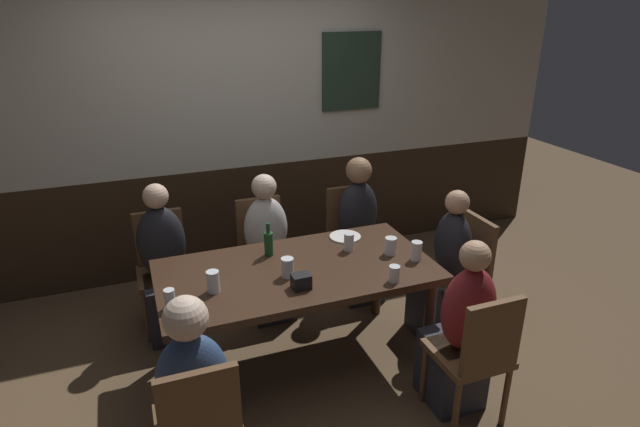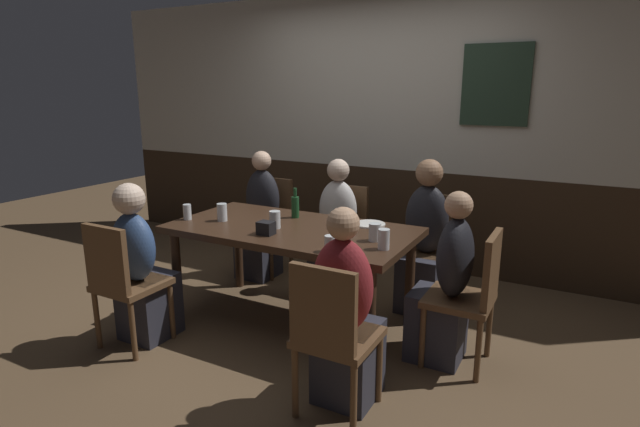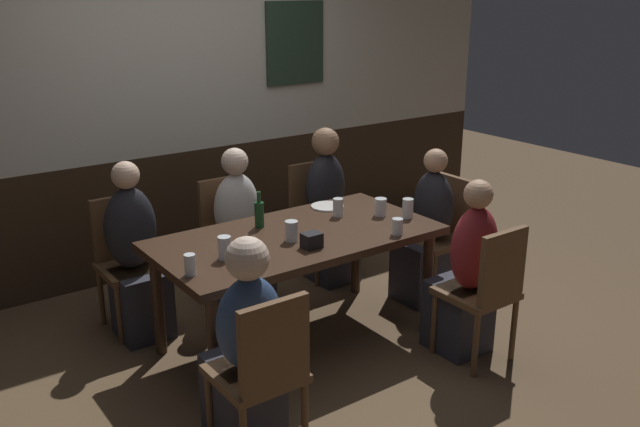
{
  "view_description": "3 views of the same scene",
  "coord_description": "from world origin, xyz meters",
  "px_view_note": "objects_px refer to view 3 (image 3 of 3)",
  "views": [
    {
      "loc": [
        -0.92,
        -2.83,
        2.34
      ],
      "look_at": [
        0.18,
        0.06,
        1.07
      ],
      "focal_mm": 29.45,
      "sensor_mm": 36.0,
      "label": 1
    },
    {
      "loc": [
        1.84,
        -2.98,
        1.72
      ],
      "look_at": [
        0.2,
        0.05,
        0.85
      ],
      "focal_mm": 28.3,
      "sensor_mm": 36.0,
      "label": 2
    },
    {
      "loc": [
        -2.2,
        -3.31,
        2.21
      ],
      "look_at": [
        0.15,
        -0.05,
        0.86
      ],
      "focal_mm": 38.51,
      "sensor_mm": 36.0,
      "label": 3
    }
  ],
  "objects_px": {
    "beer_glass_half": "(190,266)",
    "tumbler_short": "(338,208)",
    "dining_table": "(296,246)",
    "chair_right_far": "(317,212)",
    "chair_left_far": "(127,255)",
    "person_right_far": "(329,216)",
    "chair_head_east": "(443,230)",
    "pint_glass_amber": "(408,210)",
    "condiment_caddy": "(312,240)",
    "plate_white_large": "(327,206)",
    "person_left_near": "(246,358)",
    "person_head_east": "(427,238)",
    "pint_glass_stout": "(292,232)",
    "person_right_near": "(466,282)",
    "pint_glass_pale": "(225,249)",
    "chair_right_near": "(486,287)",
    "tumbler_water": "(381,208)",
    "person_left_far": "(136,264)",
    "chair_left_near": "(263,368)",
    "person_mid_far": "(241,241)",
    "chair_mid_far": "(230,232)",
    "beer_bottle_green": "(259,214)",
    "beer_glass_tall": "(397,227)"
  },
  "relations": [
    {
      "from": "person_mid_far",
      "to": "person_left_far",
      "type": "height_order",
      "value": "person_left_far"
    },
    {
      "from": "person_left_far",
      "to": "chair_right_far",
      "type": "bearing_deg",
      "value": 5.97
    },
    {
      "from": "chair_left_near",
      "to": "beer_glass_tall",
      "type": "height_order",
      "value": "chair_left_near"
    },
    {
      "from": "chair_right_far",
      "to": "person_right_far",
      "type": "relative_size",
      "value": 0.74
    },
    {
      "from": "dining_table",
      "to": "chair_right_far",
      "type": "relative_size",
      "value": 2.0
    },
    {
      "from": "chair_right_near",
      "to": "tumbler_water",
      "type": "relative_size",
      "value": 7.46
    },
    {
      "from": "beer_glass_tall",
      "to": "pint_glass_pale",
      "type": "xyz_separation_m",
      "value": [
        -1.05,
        0.27,
        0.01
      ]
    },
    {
      "from": "chair_mid_far",
      "to": "person_left_far",
      "type": "distance_m",
      "value": 0.79
    },
    {
      "from": "dining_table",
      "to": "chair_head_east",
      "type": "distance_m",
      "value": 1.31
    },
    {
      "from": "chair_left_near",
      "to": "dining_table",
      "type": "bearing_deg",
      "value": 48.33
    },
    {
      "from": "tumbler_short",
      "to": "plate_white_large",
      "type": "relative_size",
      "value": 0.54
    },
    {
      "from": "chair_head_east",
      "to": "person_right_far",
      "type": "bearing_deg",
      "value": 126.3
    },
    {
      "from": "chair_left_far",
      "to": "person_left_far",
      "type": "bearing_deg",
      "value": -90.0
    },
    {
      "from": "chair_left_far",
      "to": "tumbler_short",
      "type": "distance_m",
      "value": 1.44
    },
    {
      "from": "chair_right_far",
      "to": "person_left_near",
      "type": "distance_m",
      "value": 2.21
    },
    {
      "from": "plate_white_large",
      "to": "tumbler_short",
      "type": "bearing_deg",
      "value": -106.43
    },
    {
      "from": "dining_table",
      "to": "chair_right_far",
      "type": "distance_m",
      "value": 1.18
    },
    {
      "from": "plate_white_large",
      "to": "condiment_caddy",
      "type": "bearing_deg",
      "value": -133.2
    },
    {
      "from": "chair_head_east",
      "to": "chair_right_far",
      "type": "xyz_separation_m",
      "value": [
        -0.52,
        0.87,
        0.0
      ]
    },
    {
      "from": "chair_left_far",
      "to": "person_right_far",
      "type": "relative_size",
      "value": 0.74
    },
    {
      "from": "dining_table",
      "to": "chair_right_near",
      "type": "xyz_separation_m",
      "value": [
        0.77,
        -0.87,
        -0.17
      ]
    },
    {
      "from": "chair_left_near",
      "to": "tumbler_water",
      "type": "distance_m",
      "value": 1.69
    },
    {
      "from": "person_right_near",
      "to": "pint_glass_pale",
      "type": "distance_m",
      "value": 1.49
    },
    {
      "from": "beer_glass_half",
      "to": "pint_glass_amber",
      "type": "bearing_deg",
      "value": 1.02
    },
    {
      "from": "chair_left_far",
      "to": "beer_bottle_green",
      "type": "height_order",
      "value": "beer_bottle_green"
    },
    {
      "from": "dining_table",
      "to": "person_right_near",
      "type": "height_order",
      "value": "person_right_near"
    },
    {
      "from": "chair_mid_far",
      "to": "person_left_near",
      "type": "relative_size",
      "value": 0.79
    },
    {
      "from": "condiment_caddy",
      "to": "person_mid_far",
      "type": "bearing_deg",
      "value": 86.74
    },
    {
      "from": "chair_left_far",
      "to": "beer_glass_half",
      "type": "bearing_deg",
      "value": -91.72
    },
    {
      "from": "pint_glass_pale",
      "to": "pint_glass_amber",
      "type": "bearing_deg",
      "value": -2.94
    },
    {
      "from": "beer_glass_half",
      "to": "condiment_caddy",
      "type": "distance_m",
      "value": 0.75
    },
    {
      "from": "chair_right_near",
      "to": "person_mid_far",
      "type": "xyz_separation_m",
      "value": [
        -0.77,
        1.58,
        -0.02
      ]
    },
    {
      "from": "chair_head_east",
      "to": "chair_left_far",
      "type": "distance_m",
      "value": 2.25
    },
    {
      "from": "chair_mid_far",
      "to": "plate_white_large",
      "type": "bearing_deg",
      "value": -49.09
    },
    {
      "from": "chair_head_east",
      "to": "tumbler_short",
      "type": "bearing_deg",
      "value": 171.96
    },
    {
      "from": "chair_left_far",
      "to": "pint_glass_pale",
      "type": "height_order",
      "value": "chair_left_far"
    },
    {
      "from": "plate_white_large",
      "to": "beer_glass_tall",
      "type": "bearing_deg",
      "value": -87.81
    },
    {
      "from": "dining_table",
      "to": "tumbler_short",
      "type": "relative_size",
      "value": 14.32
    },
    {
      "from": "beer_glass_tall",
      "to": "tumbler_water",
      "type": "height_order",
      "value": "tumbler_water"
    },
    {
      "from": "beer_glass_half",
      "to": "tumbler_short",
      "type": "relative_size",
      "value": 0.96
    },
    {
      "from": "pint_glass_stout",
      "to": "beer_bottle_green",
      "type": "distance_m",
      "value": 0.33
    },
    {
      "from": "pint_glass_amber",
      "to": "pint_glass_stout",
      "type": "height_order",
      "value": "pint_glass_amber"
    },
    {
      "from": "dining_table",
      "to": "chair_left_near",
      "type": "distance_m",
      "value": 1.18
    },
    {
      "from": "chair_right_near",
      "to": "person_right_near",
      "type": "xyz_separation_m",
      "value": [
        -0.0,
        0.16,
        -0.02
      ]
    },
    {
      "from": "pint_glass_amber",
      "to": "pint_glass_stout",
      "type": "xyz_separation_m",
      "value": [
        -0.86,
        0.09,
        -0.0
      ]
    },
    {
      "from": "chair_left_near",
      "to": "plate_white_large",
      "type": "bearing_deg",
      "value": 43.62
    },
    {
      "from": "tumbler_water",
      "to": "chair_right_near",
      "type": "bearing_deg",
      "value": -82.07
    },
    {
      "from": "person_right_near",
      "to": "pint_glass_stout",
      "type": "xyz_separation_m",
      "value": [
        -0.86,
        0.63,
        0.32
      ]
    },
    {
      "from": "person_right_near",
      "to": "person_right_far",
      "type": "relative_size",
      "value": 0.95
    },
    {
      "from": "person_head_east",
      "to": "person_left_near",
      "type": "distance_m",
      "value": 2.03
    }
  ]
}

